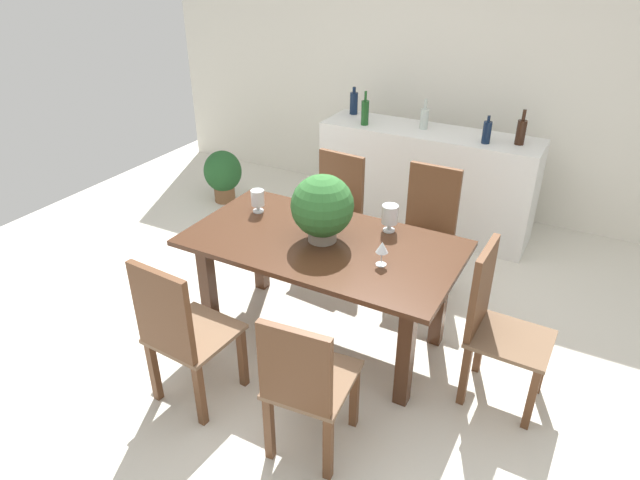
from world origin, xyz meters
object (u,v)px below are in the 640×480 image
Objects in this scene: wine_bottle_green at (424,118)px; wine_bottle_amber at (487,132)px; wine_bottle_clear at (521,131)px; flower_centerpiece at (322,207)px; kitchen_counter at (425,181)px; wine_bottle_tall at (354,103)px; crystal_vase_left at (258,199)px; chair_near_right at (305,382)px; crystal_vase_center_near at (390,215)px; wine_bottle_dark at (365,112)px; dining_table at (322,257)px; chair_near_left at (180,330)px; wine_glass at (382,248)px; chair_foot_end at (495,321)px; chair_far_left at (335,206)px; chair_far_right at (427,226)px; potted_plant_floor at (223,174)px.

wine_bottle_amber is (0.58, -0.13, -0.00)m from wine_bottle_green.
wine_bottle_clear is 0.84m from wine_bottle_green.
flower_centerpiece reaches higher than kitchen_counter.
wine_bottle_tall reaches higher than kitchen_counter.
crystal_vase_left is at bearing -124.81° from wine_bottle_amber.
chair_near_right is 3.55× the size of wine_bottle_tall.
wine_bottle_dark reaches higher than crystal_vase_center_near.
wine_bottle_dark reaches higher than dining_table.
wine_bottle_dark is 1.15× the size of wine_bottle_green.
wine_bottle_clear is at bearing 5.23° from wine_bottle_dark.
wine_bottle_clear reaches higher than crystal_vase_center_near.
chair_near_left reaches higher than wine_glass.
chair_near_right is 3.01× the size of wine_bottle_dark.
chair_foot_end is at bearing 0.12° from dining_table.
crystal_vase_center_near is 0.80× the size of wine_bottle_amber.
dining_table is 2.13m from wine_bottle_clear.
dining_table is at bearing -106.93° from wine_bottle_amber.
wine_bottle_amber reaches higher than kitchen_counter.
kitchen_counter is 0.77m from wine_bottle_amber.
crystal_vase_center_near is 0.60× the size of wine_bottle_dark.
chair_foot_end is at bearing -59.36° from wine_bottle_green.
chair_near_left is (-0.40, -0.93, -0.10)m from dining_table.
wine_glass is at bearing -12.63° from flower_centerpiece.
dining_table is 5.73× the size of wine_bottle_dark.
chair_near_left is at bearing -134.96° from wine_glass.
wine_glass is at bearing -93.35° from wine_bottle_amber.
dining_table is at bearing 168.75° from wine_glass.
flower_centerpiece is at bearing -62.99° from chair_far_left.
chair_near_left reaches higher than chair_near_right.
wine_bottle_dark is 0.36m from wine_bottle_tall.
chair_foot_end reaches higher than chair_far_left.
chair_near_left is 3.07m from wine_bottle_tall.
chair_far_right is at bearing -70.58° from kitchen_counter.
chair_near_right is 5.94× the size of wine_glass.
chair_far_right reaches higher than kitchen_counter.
wine_bottle_green reaches higher than chair_near_right.
wine_bottle_clear is 1.12× the size of wine_bottle_tall.
wine_bottle_dark is at bearing -174.77° from wine_bottle_clear.
dining_table is 6.60× the size of wine_bottle_green.
kitchen_counter is at bearing 88.70° from dining_table.
chair_near_right is (0.80, 0.01, -0.03)m from chair_near_left.
wine_bottle_green is (-0.03, 1.95, 0.41)m from dining_table.
wine_bottle_green is 1.02× the size of wine_bottle_tall.
wine_glass is 0.53× the size of wine_bottle_clear.
wine_bottle_dark is (-0.98, 1.89, 0.20)m from wine_glass.
potted_plant_floor is (-2.42, 1.58, -0.57)m from wine_glass.
dining_table is 1.99m from wine_bottle_green.
chair_far_right is 1.05m from kitchen_counter.
dining_table is 0.66m from crystal_vase_left.
wine_glass is at bearing -100.22° from wine_bottle_clear.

